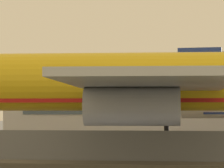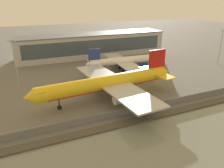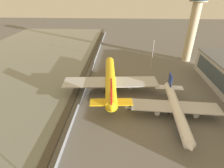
{
  "view_description": "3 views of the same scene",
  "coord_description": "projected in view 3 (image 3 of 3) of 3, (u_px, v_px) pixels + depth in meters",
  "views": [
    {
      "loc": [
        -3.85,
        -58.94,
        3.37
      ],
      "look_at": [
        -13.38,
        0.72,
        6.15
      ],
      "focal_mm": 105.0,
      "sensor_mm": 36.0,
      "label": 1
    },
    {
      "loc": [
        -38.31,
        -68.27,
        33.35
      ],
      "look_at": [
        -6.26,
        4.79,
        2.14
      ],
      "focal_mm": 35.0,
      "sensor_mm": 36.0,
      "label": 2
    },
    {
      "loc": [
        68.12,
        2.15,
        47.39
      ],
      "look_at": [
        -8.49,
        -1.73,
        4.72
      ],
      "focal_mm": 28.0,
      "sensor_mm": 36.0,
      "label": 3
    }
  ],
  "objects": [
    {
      "name": "ground_plane",
      "position": [
        115.0,
        101.0,
        82.58
      ],
      "size": [
        500.0,
        500.0,
        0.0
      ],
      "primitive_type": "plane",
      "color": "#66635E"
    },
    {
      "name": "baggage_tug",
      "position": [
        129.0,
        107.0,
        77.61
      ],
      "size": [
        2.94,
        3.58,
        1.8
      ],
      "color": "white",
      "rests_on": "ground"
    },
    {
      "name": "cargo_jet_yellow",
      "position": [
        110.0,
        80.0,
        89.14
      ],
      "size": [
        55.22,
        47.69,
        15.64
      ],
      "color": "yellow",
      "rests_on": "ground"
    },
    {
      "name": "control_tower",
      "position": [
        194.0,
        22.0,
        116.19
      ],
      "size": [
        11.82,
        11.82,
        47.43
      ],
      "color": "#C6B793",
      "rests_on": "ground"
    },
    {
      "name": "perimeter_fence",
      "position": [
        81.0,
        99.0,
        82.74
      ],
      "size": [
        280.0,
        0.1,
        2.28
      ],
      "color": "slate",
      "rests_on": "ground"
    },
    {
      "name": "apron_light_mast_apron_west",
      "position": [
        153.0,
        53.0,
        111.09
      ],
      "size": [
        3.2,
        0.4,
        19.07
      ],
      "color": "#A8A8AD",
      "rests_on": "ground"
    },
    {
      "name": "ops_van",
      "position": [
        185.0,
        134.0,
        62.76
      ],
      "size": [
        5.39,
        2.63,
        2.48
      ],
      "color": "#19519E",
      "rests_on": "ground"
    },
    {
      "name": "shoreline_seawall",
      "position": [
        72.0,
        100.0,
        83.37
      ],
      "size": [
        320.0,
        3.0,
        0.5
      ],
      "color": "#474238",
      "rests_on": "ground"
    },
    {
      "name": "passenger_jet_white",
      "position": [
        176.0,
        108.0,
        70.66
      ],
      "size": [
        42.18,
        36.26,
        12.02
      ],
      "color": "white",
      "rests_on": "ground"
    }
  ]
}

